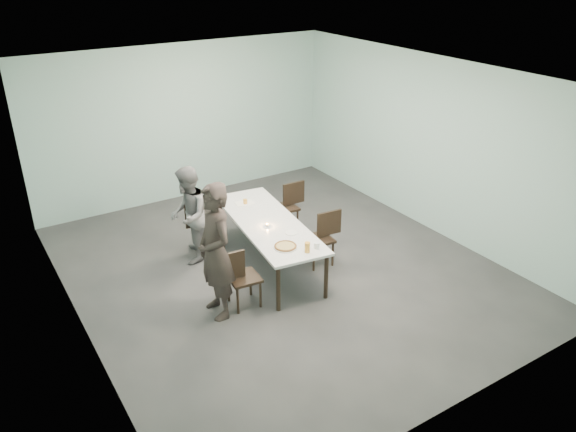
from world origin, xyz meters
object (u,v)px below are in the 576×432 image
diner_near (215,252)px  beer_glass (307,247)px  chair_near_right (323,234)px  side_plate (291,233)px  chair_near_left (238,275)px  pizza (285,246)px  table (268,225)px  diner_far (189,215)px  chair_far_left (205,224)px  tealight (267,225)px  water_tumbler (317,245)px  amber_tumbler (245,202)px  chair_far_right (288,203)px

diner_near → beer_glass: (1.22, -0.35, -0.13)m
chair_near_right → side_plate: 0.71m
chair_near_right → chair_near_left: bearing=17.3°
chair_near_left → beer_glass: bearing=-15.9°
pizza → chair_near_right: bearing=24.2°
side_plate → table: bearing=100.5°
chair_near_right → side_plate: (-0.66, -0.11, 0.25)m
diner_near → side_plate: bearing=102.3°
diner_far → side_plate: (1.06, -1.31, -0.03)m
chair_far_left → diner_near: (-0.60, -1.67, 0.45)m
beer_glass → tealight: bearing=93.8°
pizza → tealight: tealight is taller
water_tumbler → chair_far_left: bearing=111.6°
amber_tumbler → chair_near_right: bearing=-58.2°
chair_far_right → diner_far: size_ratio=0.56×
diner_far → amber_tumbler: diner_far is taller
side_plate → beer_glass: 0.62m
diner_far → amber_tumbler: size_ratio=19.57×
chair_near_right → tealight: 0.93m
beer_glass → amber_tumbler: 1.89m
chair_near_right → chair_far_right: (0.18, 1.29, 0.00)m
diner_far → tealight: 1.28m
chair_near_left → diner_far: bearing=96.2°
diner_near → pizza: diner_near is taller
table → side_plate: 0.52m
chair_near_left → chair_near_right: same height
tealight → water_tumbler: bearing=-75.9°
chair_far_right → diner_far: (-1.89, -0.08, 0.28)m
side_plate → amber_tumbler: bearing=93.2°
diner_near → water_tumbler: 1.44m
chair_far_right → diner_near: (-2.17, -1.64, 0.45)m
beer_glass → water_tumbler: beer_glass is taller
beer_glass → chair_near_right: bearing=42.2°
table → diner_far: diner_far is taller
side_plate → water_tumbler: water_tumbler is taller
table → water_tumbler: size_ratio=29.96×
side_plate → water_tumbler: 0.58m
chair_near_left → tealight: chair_near_left is taller
diner_near → amber_tumbler: diner_near is taller
chair_far_right → amber_tumbler: chair_far_right is taller
chair_near_right → chair_far_left: bearing=-38.0°
diner_far → pizza: bearing=52.5°
chair_far_left → chair_near_right: bearing=-28.5°
pizza → tealight: 0.71m
diner_far → water_tumbler: (1.11, -1.90, 0.01)m
chair_far_left → diner_far: 0.44m
chair_far_left → side_plate: size_ratio=4.83×
table → diner_far: size_ratio=1.72×
chair_far_left → chair_far_right: size_ratio=1.00×
amber_tumbler → pizza: bearing=-98.2°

